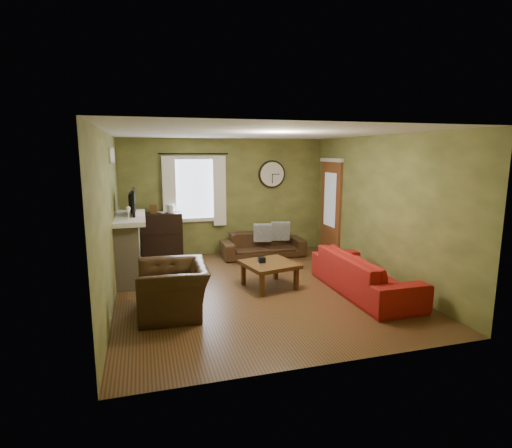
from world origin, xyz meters
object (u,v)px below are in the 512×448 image
object	(u,v)px
armchair	(173,289)
coffee_table	(269,275)
bookshelf	(162,236)
sofa_brown	(263,245)
sofa_red	(364,274)

from	to	relation	value
armchair	coffee_table	bearing A→B (deg)	114.14
armchair	coffee_table	size ratio (longest dim) A/B	1.34
bookshelf	sofa_brown	distance (m)	2.21
sofa_brown	armchair	world-z (taller)	armchair
sofa_brown	coffee_table	distance (m)	2.08
bookshelf	sofa_red	bearing A→B (deg)	-44.86
bookshelf	sofa_brown	xyz separation A→B (m)	(2.17, -0.37, -0.24)
sofa_brown	sofa_red	bearing A→B (deg)	-71.08
bookshelf	armchair	xyz separation A→B (m)	(-0.01, -3.07, -0.15)
armchair	coffee_table	xyz separation A→B (m)	(1.67, 0.68, -0.14)
coffee_table	sofa_red	bearing A→B (deg)	-25.78
bookshelf	coffee_table	size ratio (longest dim) A/B	1.22
sofa_red	armchair	bearing A→B (deg)	89.94
bookshelf	armchair	size ratio (longest dim) A/B	0.91
sofa_red	coffee_table	bearing A→B (deg)	64.22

